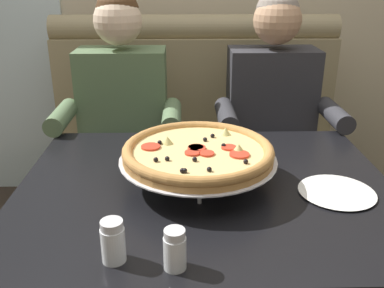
# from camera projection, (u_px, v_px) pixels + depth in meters

# --- Properties ---
(booth_bench) EXTENTS (1.53, 0.78, 1.13)m
(booth_bench) POSITION_uv_depth(u_px,v_px,m) (196.00, 161.00, 2.29)
(booth_bench) COLOR #998966
(booth_bench) RESTS_ON ground_plane
(dining_table) EXTENTS (1.14, 0.92, 0.74)m
(dining_table) POSITION_uv_depth(u_px,v_px,m) (206.00, 211.00, 1.34)
(dining_table) COLOR black
(dining_table) RESTS_ON ground_plane
(diner_left) EXTENTS (0.54, 0.64, 1.27)m
(diner_left) POSITION_uv_depth(u_px,v_px,m) (121.00, 123.00, 1.92)
(diner_left) COLOR #2D3342
(diner_left) RESTS_ON ground_plane
(diner_right) EXTENTS (0.54, 0.64, 1.27)m
(diner_right) POSITION_uv_depth(u_px,v_px,m) (274.00, 122.00, 1.93)
(diner_right) COLOR #2D3342
(diner_right) RESTS_ON ground_plane
(pizza) EXTENTS (0.47, 0.47, 0.13)m
(pizza) POSITION_uv_depth(u_px,v_px,m) (198.00, 153.00, 1.28)
(pizza) COLOR silver
(pizza) RESTS_ON dining_table
(shaker_pepper_flakes) EXTENTS (0.05, 0.05, 0.10)m
(shaker_pepper_flakes) POSITION_uv_depth(u_px,v_px,m) (175.00, 252.00, 0.93)
(shaker_pepper_flakes) COLOR white
(shaker_pepper_flakes) RESTS_ON dining_table
(shaker_parmesan) EXTENTS (0.06, 0.06, 0.10)m
(shaker_parmesan) POSITION_uv_depth(u_px,v_px,m) (113.00, 244.00, 0.95)
(shaker_parmesan) COLOR white
(shaker_parmesan) RESTS_ON dining_table
(plate_near_left) EXTENTS (0.22, 0.22, 0.02)m
(plate_near_left) POSITION_uv_depth(u_px,v_px,m) (337.00, 190.00, 1.25)
(plate_near_left) COLOR white
(plate_near_left) RESTS_ON dining_table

